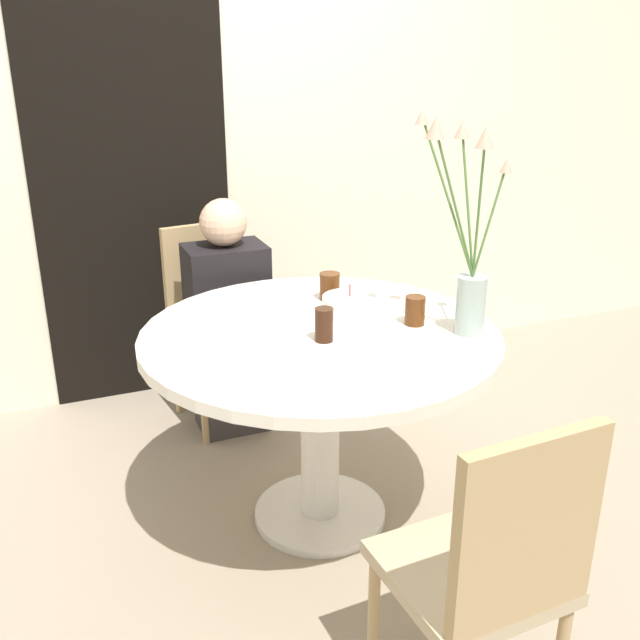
{
  "coord_description": "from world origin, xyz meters",
  "views": [
    {
      "loc": [
        -0.85,
        -2.06,
        1.64
      ],
      "look_at": [
        0.0,
        0.0,
        0.79
      ],
      "focal_mm": 40.0,
      "sensor_mm": 36.0,
      "label": 1
    }
  ],
  "objects": [
    {
      "name": "chair_right_flank",
      "position": [
        0.04,
        -0.96,
        0.5
      ],
      "size": [
        0.42,
        0.42,
        0.9
      ],
      "rotation": [
        0.0,
        0.0,
        3.19
      ],
      "color": "tan",
      "rests_on": "ground_plane"
    },
    {
      "name": "dining_table",
      "position": [
        0.0,
        0.0,
        0.61
      ],
      "size": [
        1.22,
        1.22,
        0.75
      ],
      "color": "silver",
      "rests_on": "ground_plane"
    },
    {
      "name": "side_plate",
      "position": [
        -0.01,
        0.23,
        0.75
      ],
      "size": [
        0.2,
        0.2,
        0.01
      ],
      "color": "silver",
      "rests_on": "dining_table"
    },
    {
      "name": "drink_glass_1",
      "position": [
        0.33,
        -0.06,
        0.8
      ],
      "size": [
        0.07,
        0.07,
        0.1
      ],
      "color": "#51280F",
      "rests_on": "dining_table"
    },
    {
      "name": "birthday_cake",
      "position": [
        0.15,
        0.1,
        0.78
      ],
      "size": [
        0.19,
        0.19,
        0.12
      ],
      "color": "white",
      "rests_on": "dining_table"
    },
    {
      "name": "drink_glass_0",
      "position": [
        0.16,
        0.29,
        0.8
      ],
      "size": [
        0.08,
        0.08,
        0.1
      ],
      "color": "#51280F",
      "rests_on": "dining_table"
    },
    {
      "name": "chair_left_flank",
      "position": [
        -0.13,
        0.95,
        0.5
      ],
      "size": [
        0.45,
        0.45,
        0.9
      ],
      "rotation": [
        0.0,
        0.0,
        0.14
      ],
      "color": "tan",
      "rests_on": "ground_plane"
    },
    {
      "name": "doorway_panel",
      "position": [
        -0.4,
        1.32,
        1.02
      ],
      "size": [
        0.9,
        0.01,
        2.05
      ],
      "color": "black",
      "rests_on": "ground_plane"
    },
    {
      "name": "flower_vase",
      "position": [
        0.43,
        -0.2,
        1.01
      ],
      "size": [
        0.33,
        0.23,
        0.72
      ],
      "color": "#9EB2AD",
      "rests_on": "dining_table"
    },
    {
      "name": "ground_plane",
      "position": [
        0.0,
        0.0,
        0.0
      ],
      "size": [
        16.0,
        16.0,
        0.0
      ],
      "primitive_type": "plane",
      "color": "gray"
    },
    {
      "name": "person_woman",
      "position": [
        -0.11,
        0.79,
        0.5
      ],
      "size": [
        0.34,
        0.24,
        1.06
      ],
      "color": "#383333",
      "rests_on": "ground_plane"
    },
    {
      "name": "drink_glass_2",
      "position": [
        -0.02,
        -0.08,
        0.8
      ],
      "size": [
        0.06,
        0.06,
        0.11
      ],
      "color": "#33190C",
      "rests_on": "dining_table"
    },
    {
      "name": "wall_back",
      "position": [
        0.0,
        1.35,
        1.3
      ],
      "size": [
        8.0,
        0.05,
        2.6
      ],
      "color": "beige",
      "rests_on": "ground_plane"
    }
  ]
}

